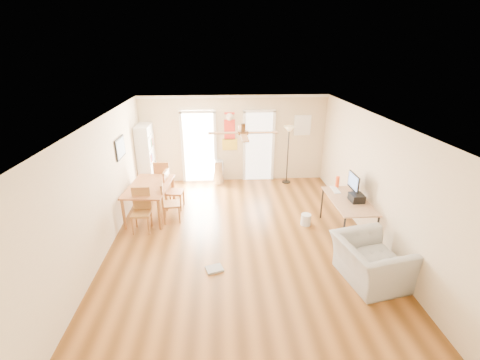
{
  "coord_description": "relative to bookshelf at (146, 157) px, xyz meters",
  "views": [
    {
      "loc": [
        -0.42,
        -6.07,
        3.85
      ],
      "look_at": [
        0.0,
        0.6,
        1.15
      ],
      "focal_mm": 24.59,
      "sensor_mm": 36.0,
      "label": 1
    }
  ],
  "objects": [
    {
      "name": "floor",
      "position": [
        2.54,
        -3.09,
        -0.93
      ],
      "size": [
        7.0,
        7.0,
        0.0
      ],
      "primitive_type": "plane",
      "color": "brown",
      "rests_on": "ground"
    },
    {
      "name": "ceiling",
      "position": [
        2.54,
        -3.09,
        1.67
      ],
      "size": [
        5.5,
        7.0,
        0.0
      ],
      "primitive_type": null,
      "color": "silver",
      "rests_on": "floor"
    },
    {
      "name": "wall_back",
      "position": [
        2.54,
        0.41,
        0.37
      ],
      "size": [
        5.5,
        0.04,
        2.6
      ],
      "primitive_type": null,
      "color": "beige",
      "rests_on": "floor"
    },
    {
      "name": "wall_front",
      "position": [
        2.54,
        -6.59,
        0.37
      ],
      "size": [
        5.5,
        0.04,
        2.6
      ],
      "primitive_type": null,
      "color": "beige",
      "rests_on": "floor"
    },
    {
      "name": "wall_left",
      "position": [
        -0.21,
        -3.09,
        0.37
      ],
      "size": [
        0.04,
        7.0,
        2.6
      ],
      "primitive_type": null,
      "color": "beige",
      "rests_on": "floor"
    },
    {
      "name": "wall_right",
      "position": [
        5.29,
        -3.09,
        0.37
      ],
      "size": [
        0.04,
        7.0,
        2.6
      ],
      "primitive_type": null,
      "color": "beige",
      "rests_on": "floor"
    },
    {
      "name": "crown_molding",
      "position": [
        2.54,
        -3.09,
        1.63
      ],
      "size": [
        5.5,
        7.0,
        0.08
      ],
      "primitive_type": null,
      "color": "white",
      "rests_on": "wall_back"
    },
    {
      "name": "kitchen_doorway",
      "position": [
        1.49,
        0.4,
        0.12
      ],
      "size": [
        0.9,
        0.1,
        2.1
      ],
      "primitive_type": null,
      "color": "white",
      "rests_on": "wall_back"
    },
    {
      "name": "bathroom_doorway",
      "position": [
        3.29,
        0.4,
        0.12
      ],
      "size": [
        0.8,
        0.1,
        2.1
      ],
      "primitive_type": null,
      "color": "white",
      "rests_on": "wall_back"
    },
    {
      "name": "wall_decal",
      "position": [
        2.42,
        0.39,
        0.62
      ],
      "size": [
        0.46,
        0.03,
        1.1
      ],
      "primitive_type": "cube",
      "color": "red",
      "rests_on": "wall_back"
    },
    {
      "name": "ac_grille",
      "position": [
        4.59,
        0.38,
        0.77
      ],
      "size": [
        0.5,
        0.04,
        0.6
      ],
      "primitive_type": "cube",
      "color": "white",
      "rests_on": "wall_back"
    },
    {
      "name": "framed_poster",
      "position": [
        -0.18,
        -1.69,
        0.77
      ],
      "size": [
        0.04,
        0.66,
        0.48
      ],
      "primitive_type": "cube",
      "color": "black",
      "rests_on": "wall_left"
    },
    {
      "name": "ceiling_fan",
      "position": [
        2.54,
        -3.39,
        1.5
      ],
      "size": [
        1.24,
        1.24,
        0.2
      ],
      "primitive_type": null,
      "color": "#593819",
      "rests_on": "ceiling"
    },
    {
      "name": "bookshelf",
      "position": [
        0.0,
        0.0,
        0.0
      ],
      "size": [
        0.45,
        0.87,
        1.86
      ],
      "primitive_type": null,
      "rotation": [
        0.0,
        0.0,
        0.1
      ],
      "color": "silver",
      "rests_on": "floor"
    },
    {
      "name": "dining_table",
      "position": [
        0.39,
        -1.77,
        -0.54
      ],
      "size": [
        1.07,
        1.63,
        0.78
      ],
      "primitive_type": null,
      "rotation": [
        0.0,
        0.0,
        -0.09
      ],
      "color": "#A46034",
      "rests_on": "floor"
    },
    {
      "name": "dining_chair_right_a",
      "position": [
        0.94,
        -1.45,
        -0.43
      ],
      "size": [
        0.46,
        0.46,
        1.01
      ],
      "primitive_type": null,
      "rotation": [
        0.0,
        0.0,
        1.45
      ],
      "color": "#A86A36",
      "rests_on": "floor"
    },
    {
      "name": "dining_chair_right_b",
      "position": [
        0.94,
        -2.12,
        -0.44
      ],
      "size": [
        0.45,
        0.45,
        0.98
      ],
      "primitive_type": null,
      "rotation": [
        0.0,
        0.0,
        1.7
      ],
      "color": "olive",
      "rests_on": "floor"
    },
    {
      "name": "dining_chair_near",
      "position": [
        0.34,
        -2.56,
        -0.44
      ],
      "size": [
        0.41,
        0.41,
        0.98
      ],
      "primitive_type": null,
      "rotation": [
        0.0,
        0.0,
        0.0
      ],
      "color": "olive",
      "rests_on": "floor"
    },
    {
      "name": "dining_chair_far",
      "position": [
        0.54,
        -0.61,
        -0.42
      ],
      "size": [
        0.42,
        0.42,
        1.01
      ],
      "primitive_type": null,
      "rotation": [
        0.0,
        0.0,
        3.15
      ],
      "color": "#A06233",
      "rests_on": "floor"
    },
    {
      "name": "trash_can",
      "position": [
        2.05,
        0.14,
        -0.57
      ],
      "size": [
        0.37,
        0.37,
        0.72
      ],
      "primitive_type": "cylinder",
      "rotation": [
        0.0,
        0.0,
        0.1
      ],
      "color": "silver",
      "rests_on": "floor"
    },
    {
      "name": "torchiere_lamp",
      "position": [
        4.13,
        0.08,
        -0.06
      ],
      "size": [
        0.42,
        0.42,
        1.74
      ],
      "primitive_type": null,
      "rotation": [
        0.0,
        0.0,
        -0.32
      ],
      "color": "black",
      "rests_on": "floor"
    },
    {
      "name": "computer_desk",
      "position": [
        4.87,
        -2.94,
        -0.53
      ],
      "size": [
        0.76,
        1.51,
        0.81
      ],
      "primitive_type": null,
      "color": "tan",
      "rests_on": "floor"
    },
    {
      "name": "imac",
      "position": [
        5.01,
        -2.71,
        0.13
      ],
      "size": [
        0.25,
        0.54,
        0.51
      ],
      "primitive_type": null,
      "rotation": [
        0.0,
        0.0,
        -0.33
      ],
      "color": "black",
      "rests_on": "computer_desk"
    },
    {
      "name": "keyboard",
      "position": [
        4.74,
        -2.4,
        -0.11
      ],
      "size": [
        0.15,
        0.43,
        0.02
      ],
      "primitive_type": "cube",
      "rotation": [
        0.0,
        0.0,
        -0.02
      ],
      "color": "silver",
      "rests_on": "computer_desk"
    },
    {
      "name": "printer",
      "position": [
        4.99,
        -3.01,
        -0.04
      ],
      "size": [
        0.27,
        0.32,
        0.16
      ],
      "primitive_type": "cube",
      "rotation": [
        0.0,
        0.0,
        0.02
      ],
      "color": "black",
      "rests_on": "computer_desk"
    },
    {
      "name": "orange_bottle",
      "position": [
        4.84,
        -2.22,
        0.01
      ],
      "size": [
        0.11,
        0.11,
        0.26
      ],
      "primitive_type": "cylinder",
      "rotation": [
        0.0,
        0.0,
        -0.28
      ],
      "color": "#F64815",
      "rests_on": "computer_desk"
    },
    {
      "name": "wastebasket_a",
      "position": [
        4.08,
        -2.53,
        -0.8
      ],
      "size": [
        0.27,
        0.27,
        0.27
      ],
      "primitive_type": "cylinder",
      "rotation": [
        0.0,
        0.0,
        -0.21
      ],
      "color": "silver",
      "rests_on": "floor"
    },
    {
      "name": "floor_cloth",
      "position": [
        1.96,
        -4.09,
        -0.91
      ],
      "size": [
        0.36,
        0.32,
        0.04
      ],
      "primitive_type": "cube",
      "rotation": [
        0.0,
        0.0,
        0.31
      ],
      "color": "gray",
      "rests_on": "floor"
    },
    {
      "name": "armchair",
      "position": [
        4.69,
        -4.53,
        -0.54
      ],
      "size": [
        1.25,
        1.36,
        0.77
      ],
      "primitive_type": "imported",
      "rotation": [
        0.0,
        0.0,
        1.76
      ],
      "color": "#9E9D99",
      "rests_on": "floor"
    }
  ]
}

